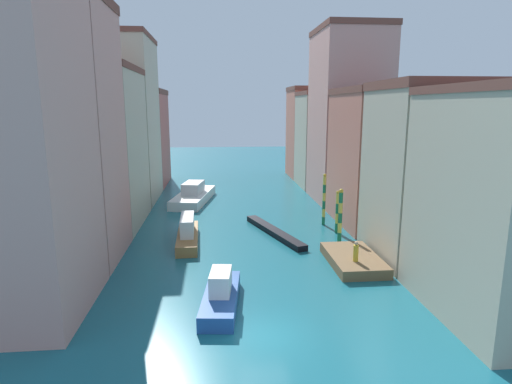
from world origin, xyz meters
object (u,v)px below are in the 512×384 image
object	(u,v)px
motorboat_1	(221,295)
gondola_black	(274,232)
mooring_pole_0	(340,215)
mooring_pole_1	(337,212)
vaporetto_white	(193,195)
mooring_pole_2	(324,199)
waterfront_dock	(353,260)
person_on_dock	(356,252)
motorboat_0	(188,233)

from	to	relation	value
motorboat_1	gondola_black	bearing A→B (deg)	69.89
mooring_pole_0	gondola_black	xyz separation A→B (m)	(-5.29, 2.82, -2.15)
mooring_pole_1	vaporetto_white	size ratio (longest dim) A/B	0.36
mooring_pole_2	vaporetto_white	distance (m)	17.72
mooring_pole_1	mooring_pole_2	world-z (taller)	mooring_pole_2
waterfront_dock	person_on_dock	distance (m)	1.68
mooring_pole_2	gondola_black	world-z (taller)	mooring_pole_2
vaporetto_white	person_on_dock	bearing A→B (deg)	-61.88
person_on_dock	vaporetto_white	bearing A→B (deg)	118.12
mooring_pole_0	mooring_pole_2	xyz separation A→B (m)	(0.00, 5.53, 0.21)
mooring_pole_2	motorboat_0	world-z (taller)	mooring_pole_2
waterfront_dock	vaporetto_white	xyz separation A→B (m)	(-12.86, 22.23, 0.42)
waterfront_dock	motorboat_1	xyz separation A→B (m)	(-9.86, -5.73, 0.33)
waterfront_dock	mooring_pole_0	bearing A→B (deg)	85.11
mooring_pole_0	waterfront_dock	bearing A→B (deg)	-94.89
motorboat_0	mooring_pole_2	bearing A→B (deg)	18.63
mooring_pole_2	motorboat_1	distance (m)	19.46
waterfront_dock	motorboat_1	bearing A→B (deg)	-149.82
person_on_dock	motorboat_1	world-z (taller)	person_on_dock
motorboat_0	motorboat_1	size ratio (longest dim) A/B	1.19
waterfront_dock	person_on_dock	world-z (taller)	person_on_dock
mooring_pole_0	person_on_dock	bearing A→B (deg)	-96.46
mooring_pole_2	waterfront_dock	bearing A→B (deg)	-92.38
waterfront_dock	vaporetto_white	world-z (taller)	vaporetto_white
gondola_black	motorboat_1	world-z (taller)	motorboat_1
gondola_black	motorboat_0	bearing A→B (deg)	-167.78
motorboat_0	mooring_pole_0	bearing A→B (deg)	-5.05
mooring_pole_1	vaporetto_white	xyz separation A→B (m)	(-13.81, 14.41, -1.24)
person_on_dock	motorboat_0	distance (m)	14.42
mooring_pole_1	mooring_pole_2	size ratio (longest dim) A/B	0.78
mooring_pole_1	vaporetto_white	world-z (taller)	mooring_pole_1
motorboat_0	mooring_pole_1	bearing A→B (deg)	6.50
vaporetto_white	gondola_black	xyz separation A→B (m)	(8.01, -14.28, -0.54)
person_on_dock	vaporetto_white	distance (m)	26.68
mooring_pole_1	motorboat_0	size ratio (longest dim) A/B	0.51
person_on_dock	motorboat_0	bearing A→B (deg)	148.28
mooring_pole_1	gondola_black	size ratio (longest dim) A/B	0.39
mooring_pole_1	motorboat_0	world-z (taller)	mooring_pole_1
person_on_dock	mooring_pole_1	bearing A→B (deg)	82.27
vaporetto_white	gondola_black	bearing A→B (deg)	-60.70
waterfront_dock	mooring_pole_0	world-z (taller)	mooring_pole_0
mooring_pole_0	motorboat_0	bearing A→B (deg)	174.95
vaporetto_white	motorboat_1	distance (m)	28.12
person_on_dock	motorboat_0	world-z (taller)	motorboat_0
waterfront_dock	mooring_pole_1	xyz separation A→B (m)	(0.95, 7.82, 1.67)
mooring_pole_1	motorboat_1	xyz separation A→B (m)	(-10.81, -13.56, -1.34)
mooring_pole_0	mooring_pole_1	size ratio (longest dim) A/B	1.18
waterfront_dock	mooring_pole_2	size ratio (longest dim) A/B	1.22
person_on_dock	motorboat_1	bearing A→B (deg)	-155.11
waterfront_dock	motorboat_1	distance (m)	11.41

